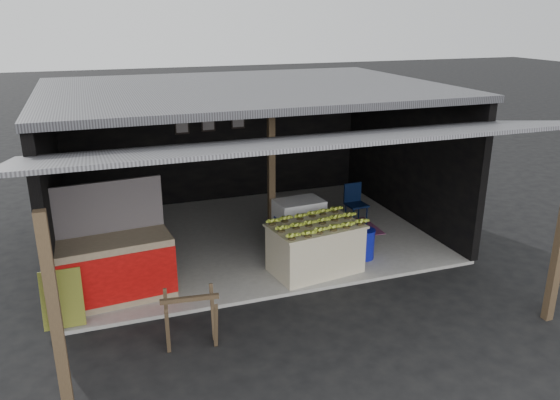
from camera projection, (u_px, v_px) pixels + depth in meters
name	position (u px, v px, depth m)	size (l,w,h in m)	color
ground	(292.00, 296.00, 8.70)	(80.00, 80.00, 0.00)	black
concrete_slab	(248.00, 237.00, 10.92)	(7.00, 5.00, 0.06)	gray
shophouse	(241.00, 132.00, 10.53)	(7.40, 7.29, 3.02)	black
banana_table	(315.00, 248.00, 9.29)	(1.65, 1.15, 0.84)	beige
banana_pile	(316.00, 221.00, 9.12)	(1.41, 0.85, 0.17)	yellow
white_crate	(299.00, 225.00, 10.15)	(0.91, 0.66, 0.96)	white
neighbor_stall	(114.00, 266.00, 8.35)	(1.81, 0.94, 1.80)	#998466
green_signboard	(62.00, 299.00, 7.64)	(0.56, 0.04, 0.84)	black
sawhorse	(191.00, 315.00, 7.22)	(0.77, 0.73, 0.75)	#4C3A26
water_barrel	(364.00, 245.00, 9.83)	(0.36, 0.36, 0.52)	#0D1594
plastic_chair	(355.00, 200.00, 11.44)	(0.43, 0.43, 0.85)	black
magenta_rug	(342.00, 229.00, 11.22)	(1.50, 1.00, 0.01)	#791A5B
picture_frames	(210.00, 122.00, 12.39)	(1.62, 0.04, 0.46)	black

